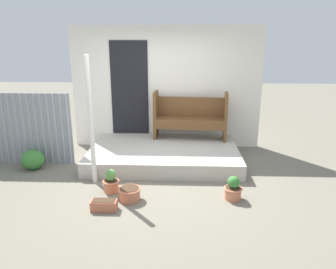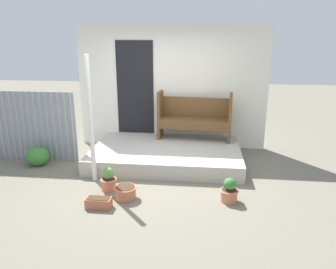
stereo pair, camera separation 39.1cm
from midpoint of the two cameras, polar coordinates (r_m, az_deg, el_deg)
ground_plane at (r=5.69m, az=-0.99°, el=-8.01°), size 24.00×24.00×0.00m
porch_slab at (r=6.47m, az=1.45°, el=-3.45°), size 2.87×1.87×0.29m
house_wall at (r=7.12m, az=1.90°, el=8.06°), size 4.07×0.08×2.60m
fence_corrugated at (r=7.07m, az=-24.37°, el=1.41°), size 2.68×0.05×1.38m
support_post at (r=5.47m, az=-11.32°, el=2.40°), size 0.08×0.08×2.11m
bench at (r=6.86m, az=6.29°, el=3.29°), size 1.54×0.52×1.00m
flower_pot_left at (r=5.35m, az=-8.24°, el=-7.93°), size 0.27×0.27×0.38m
flower_pot_middle at (r=5.08m, az=-5.22°, el=-9.94°), size 0.35×0.35×0.20m
flower_pot_right at (r=5.08m, az=12.82°, el=-9.65°), size 0.29×0.29×0.37m
planter_box_rect at (r=4.89m, az=-9.71°, el=-11.67°), size 0.37×0.17×0.16m
shrub_by_fence at (r=6.65m, az=-20.20°, el=-3.61°), size 0.43×0.38×0.36m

